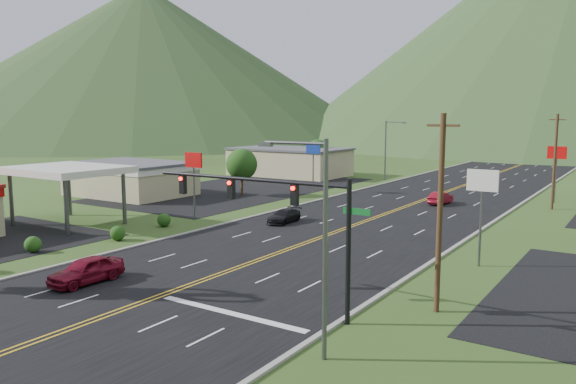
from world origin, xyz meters
The scene contains 18 objects.
traffic_signal centered at (6.48, 14.00, 5.33)m, with size 13.10×0.43×7.00m.
streetlight_east centered at (11.18, 10.00, 5.18)m, with size 3.28×0.25×9.00m.
streetlight_west centered at (-11.68, 70.00, 5.18)m, with size 3.28×0.25×9.00m.
gas_canopy centered at (-22.00, 22.00, 4.87)m, with size 10.00×8.00×5.30m.
building_west_mid centered at (-32.00, 38.00, 2.27)m, with size 14.40×10.40×4.10m.
building_west_far centered at (-28.00, 68.00, 2.26)m, with size 18.40×11.40×4.50m.
pole_sign_west_a centered at (-14.00, 30.00, 5.05)m, with size 2.00×0.18×6.40m.
pole_sign_west_b centered at (-14.00, 52.00, 5.05)m, with size 2.00×0.18×6.40m.
pole_sign_east_a centered at (13.00, 28.00, 5.05)m, with size 2.00×0.18×6.40m.
pole_sign_east_b centered at (13.00, 60.00, 5.05)m, with size 2.00×0.18×6.40m.
tree_west_a centered at (-20.00, 45.00, 3.89)m, with size 3.84×3.84×5.82m.
tree_west_b centered at (-25.00, 72.00, 3.89)m, with size 3.84×3.84×5.82m.
utility_pole_a centered at (13.50, 18.00, 5.13)m, with size 1.60×0.28×10.00m.
utility_pole_b centered at (13.50, 55.00, 5.13)m, with size 1.60×0.28×10.00m.
mountain_nw centered at (-148.49, 148.49, 30.00)m, with size 190.00×190.00×60.00m, color #213D1C.
car_red_near centered at (-5.40, 11.32, 0.78)m, with size 1.84×4.58×1.56m, color maroon.
car_dark_mid centered at (-5.99, 33.32, 0.61)m, with size 1.70×4.19×1.22m, color black.
car_red_far centered at (2.60, 51.83, 0.68)m, with size 1.43×4.11×1.35m, color maroon.
Camera 1 is at (22.22, -9.03, 9.93)m, focal length 35.00 mm.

